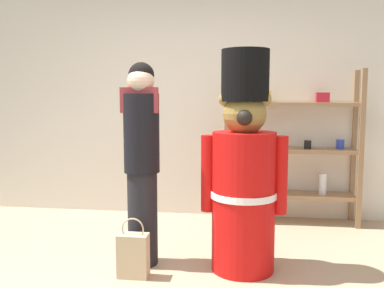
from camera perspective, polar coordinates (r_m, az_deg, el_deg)
back_wall at (r=4.83m, az=1.40°, el=5.66°), size 6.40×0.12×2.60m
merchandise_shelf at (r=4.64m, az=13.35°, el=-0.44°), size 1.43×0.35×1.65m
teddy_bear_guard at (r=3.28m, az=7.09°, el=-4.18°), size 0.67×0.52×1.73m
person_shopper at (r=3.37m, az=-6.88°, el=-1.81°), size 0.30×0.29×1.64m
shopping_bag at (r=3.31m, az=-8.05°, el=-14.76°), size 0.23×0.13×0.46m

